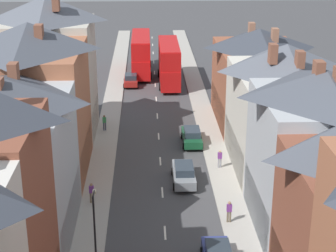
{
  "coord_description": "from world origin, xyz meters",
  "views": [
    {
      "loc": [
        -1.13,
        -15.38,
        20.34
      ],
      "look_at": [
        0.74,
        31.32,
        2.82
      ],
      "focal_mm": 60.0,
      "sensor_mm": 36.0,
      "label": 1
    }
  ],
  "objects": [
    {
      "name": "pedestrian_far_right",
      "position": [
        -5.39,
        37.51,
        1.03
      ],
      "size": [
        0.36,
        0.22,
        1.61
      ],
      "color": "#3D4256",
      "rests_on": "pavement_left"
    },
    {
      "name": "pavement_right",
      "position": [
        5.1,
        38.0,
        0.07
      ],
      "size": [
        2.2,
        104.0,
        0.14
      ],
      "primitive_type": "cube",
      "color": "#A8A399",
      "rests_on": "ground"
    },
    {
      "name": "double_decker_bus_mid_street",
      "position": [
        -1.81,
        59.64,
        2.82
      ],
      "size": [
        2.74,
        10.8,
        5.3
      ],
      "color": "red",
      "rests_on": "ground"
    },
    {
      "name": "centre_line_dashes",
      "position": [
        0.0,
        36.0,
        0.01
      ],
      "size": [
        0.14,
        97.8,
        0.01
      ],
      "color": "silver",
      "rests_on": "ground"
    },
    {
      "name": "street_lamp",
      "position": [
        -4.25,
        13.19,
        3.24
      ],
      "size": [
        0.2,
        1.12,
        5.5
      ],
      "color": "black",
      "rests_on": "ground"
    },
    {
      "name": "car_parked_left_a",
      "position": [
        -3.1,
        53.65,
        0.79
      ],
      "size": [
        1.9,
        3.8,
        1.57
      ],
      "color": "maroon",
      "rests_on": "ground"
    },
    {
      "name": "pavement_left",
      "position": [
        -5.1,
        38.0,
        0.07
      ],
      "size": [
        2.2,
        104.0,
        0.14
      ],
      "primitive_type": "cube",
      "color": "#A8A399",
      "rests_on": "ground"
    },
    {
      "name": "car_near_silver",
      "position": [
        3.1,
        33.88,
        0.81
      ],
      "size": [
        1.9,
        4.38,
        1.59
      ],
      "color": "#144728",
      "rests_on": "ground"
    },
    {
      "name": "pedestrian_mid_left",
      "position": [
        4.53,
        19.05,
        1.03
      ],
      "size": [
        0.36,
        0.22,
        1.61
      ],
      "color": "brown",
      "rests_on": "pavement_right"
    },
    {
      "name": "pedestrian_mid_right",
      "position": [
        -5.34,
        22.28,
        1.03
      ],
      "size": [
        0.36,
        0.22,
        1.61
      ],
      "color": "brown",
      "rests_on": "pavement_left"
    },
    {
      "name": "double_decker_bus_lead",
      "position": [
        1.79,
        54.52,
        2.82
      ],
      "size": [
        2.74,
        10.8,
        5.3
      ],
      "color": "red",
      "rests_on": "ground"
    },
    {
      "name": "pedestrian_far_left",
      "position": [
        5.03,
        28.18,
        1.03
      ],
      "size": [
        0.36,
        0.22,
        1.61
      ],
      "color": "gray",
      "rests_on": "pavement_right"
    },
    {
      "name": "car_parked_right_a",
      "position": [
        1.8,
        25.69,
        0.83
      ],
      "size": [
        1.9,
        4.58,
        1.63
      ],
      "color": "gray",
      "rests_on": "ground"
    }
  ]
}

